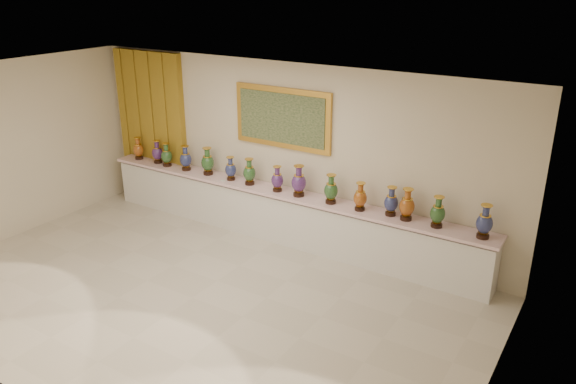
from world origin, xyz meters
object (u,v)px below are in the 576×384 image
Objects in this scene: vase_2 at (167,156)px; vase_0 at (138,149)px; counter at (279,215)px; vase_1 at (157,153)px.

vase_0 is at bearing 177.95° from vase_2.
counter is at bearing 1.26° from vase_2.
vase_1 is at bearing 170.41° from vase_2.
vase_2 reaches higher than counter.
vase_0 is 0.78m from vase_2.
vase_1 is 0.99× the size of vase_2.
vase_2 is (0.77, -0.03, 0.01)m from vase_0.
vase_1 reaches higher than counter.
vase_2 reaches higher than vase_0.
counter is at bearing 0.13° from vase_1.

